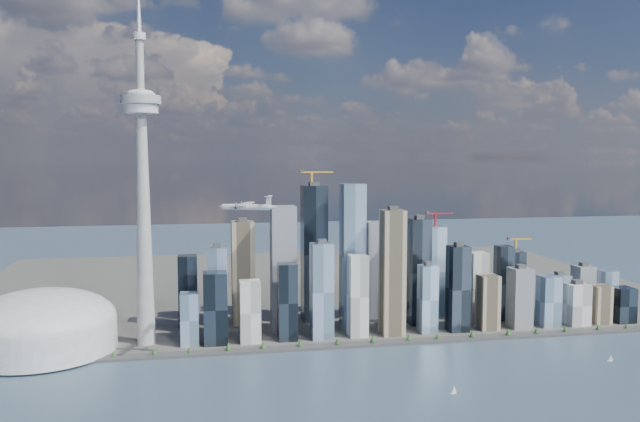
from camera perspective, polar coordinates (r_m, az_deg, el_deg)
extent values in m
plane|color=#314A56|center=(703.61, 8.40, -18.04)|extent=(4000.00, 4000.00, 0.00)
cube|color=#383838|center=(928.78, 3.30, -12.11)|extent=(1100.00, 22.00, 4.00)
cube|color=#4C4C47|center=(1357.00, -1.26, -6.66)|extent=(1400.00, 900.00, 3.00)
cylinder|color=#3F2D1E|center=(940.92, -26.93, -12.21)|extent=(1.00, 1.00, 2.40)
cone|color=#20491A|center=(939.90, -26.94, -12.00)|extent=(7.20, 7.20, 8.00)
cylinder|color=#3F2D1E|center=(920.37, -21.63, -12.40)|extent=(1.00, 1.00, 2.40)
cone|color=#20491A|center=(919.33, -21.63, -12.19)|extent=(7.20, 7.20, 8.00)
cylinder|color=#3F2D1E|center=(907.67, -16.12, -12.49)|extent=(1.00, 1.00, 2.40)
cone|color=#20491A|center=(906.61, -16.13, -12.28)|extent=(7.20, 7.20, 8.00)
cylinder|color=#3F2D1E|center=(903.14, -10.51, -12.47)|extent=(1.00, 1.00, 2.40)
cone|color=#20491A|center=(902.08, -10.51, -12.25)|extent=(7.20, 7.20, 8.00)
cylinder|color=#3F2D1E|center=(906.91, -4.90, -12.33)|extent=(1.00, 1.00, 2.40)
cone|color=#20491A|center=(905.85, -4.90, -12.11)|extent=(7.20, 7.20, 8.00)
cylinder|color=#3F2D1E|center=(918.88, 0.61, -12.08)|extent=(1.00, 1.00, 2.40)
cone|color=#20491A|center=(917.83, 0.61, -11.86)|extent=(7.20, 7.20, 8.00)
cylinder|color=#3F2D1E|center=(938.73, 5.92, -11.74)|extent=(1.00, 1.00, 2.40)
cone|color=#20491A|center=(937.70, 5.92, -11.53)|extent=(7.20, 7.20, 8.00)
cylinder|color=#3F2D1E|center=(965.97, 10.96, -11.32)|extent=(1.00, 1.00, 2.40)
cone|color=#20491A|center=(964.98, 10.96, -11.11)|extent=(7.20, 7.20, 8.00)
cylinder|color=#3F2D1E|center=(1000.01, 15.67, -10.85)|extent=(1.00, 1.00, 2.40)
cone|color=#20491A|center=(999.05, 15.67, -10.65)|extent=(7.20, 7.20, 8.00)
cylinder|color=#3F2D1E|center=(1040.17, 20.03, -10.35)|extent=(1.00, 1.00, 2.40)
cone|color=#20491A|center=(1039.24, 20.04, -10.16)|extent=(7.20, 7.20, 8.00)
cylinder|color=#3F2D1E|center=(1085.77, 24.03, -9.84)|extent=(1.00, 1.00, 2.40)
cone|color=#20491A|center=(1084.89, 24.04, -9.65)|extent=(7.20, 7.20, 8.00)
cube|color=black|center=(928.36, -9.52, -8.74)|extent=(34.00, 34.00, 105.28)
cube|color=slate|center=(973.92, -9.58, -7.23)|extent=(30.00, 30.00, 133.99)
cube|color=silver|center=(932.10, -6.40, -9.10)|extent=(30.00, 30.00, 90.92)
cube|color=tan|center=(1026.41, -6.84, -5.62)|extent=(36.00, 36.00, 167.49)
cube|color=slate|center=(974.94, -3.40, -5.29)|extent=(38.00, 38.00, 196.20)
cube|color=black|center=(934.60, -3.00, -8.29)|extent=(28.00, 28.00, 114.85)
cube|color=slate|center=(939.96, 0.34, -7.31)|extent=(32.00, 32.00, 143.56)
cube|color=black|center=(1034.17, -0.75, -3.89)|extent=(40.00, 40.00, 224.92)
cube|color=slate|center=(991.46, 2.93, -4.14)|extent=(36.00, 36.00, 229.70)
cube|color=silver|center=(953.65, 3.62, -7.73)|extent=(28.00, 28.00, 124.42)
cube|color=tan|center=(961.60, 6.83, -5.61)|extent=(34.00, 34.00, 191.42)
cube|color=slate|center=(1063.21, 5.13, -5.37)|extent=(30.00, 30.00, 162.71)
cube|color=black|center=(1027.12, 8.93, -5.50)|extent=(32.00, 32.00, 172.28)
cube|color=slate|center=(987.79, 9.88, -7.92)|extent=(26.00, 26.00, 105.28)
cube|color=black|center=(1002.97, 12.59, -6.93)|extent=(30.00, 30.00, 133.99)
cube|color=slate|center=(1096.65, 10.44, -5.37)|extent=(34.00, 34.00, 153.13)
cube|color=silver|center=(1069.55, 14.01, -6.74)|extent=(28.00, 28.00, 114.85)
cube|color=tan|center=(1028.37, 15.15, -8.05)|extent=(30.00, 30.00, 86.14)
cube|color=slate|center=(1049.60, 17.64, -7.58)|extent=(32.00, 32.00, 95.71)
cube|color=black|center=(1090.04, 16.42, -6.32)|extent=(26.00, 26.00, 124.42)
cube|color=slate|center=(1075.26, 20.01, -7.74)|extent=(30.00, 30.00, 81.35)
cube|color=black|center=(1162.46, 17.39, -6.13)|extent=(28.00, 28.00, 105.28)
cube|color=slate|center=(1143.42, 20.90, -7.27)|extent=(30.00, 30.00, 71.78)
cube|color=silver|center=(1102.63, 22.26, -7.88)|extent=(34.00, 34.00, 67.00)
cube|color=tan|center=(1127.77, 24.19, -7.79)|extent=(28.00, 28.00, 62.21)
cube|color=slate|center=(1165.76, 22.81, -6.74)|extent=(30.00, 30.00, 86.14)
cube|color=black|center=(1154.12, 26.04, -7.70)|extent=(32.00, 32.00, 57.43)
cube|color=slate|center=(1191.71, 24.62, -6.79)|extent=(26.00, 26.00, 76.57)
cube|color=black|center=(1029.99, -11.87, -7.15)|extent=(30.00, 30.00, 114.85)
cube|color=slate|center=(932.15, -12.00, -9.64)|extent=(26.00, 26.00, 76.57)
cube|color=#F1A31C|center=(1022.58, -0.76, 2.96)|extent=(3.00, 3.00, 22.00)
cube|color=#F1A31C|center=(1023.69, -0.30, 3.58)|extent=(55.00, 2.20, 2.20)
cube|color=#383838|center=(1019.56, -1.67, 3.68)|extent=(6.00, 4.00, 4.00)
cube|color=#A7171D|center=(1084.58, 10.51, -0.81)|extent=(3.00, 3.00, 22.00)
cube|color=#A7171D|center=(1086.15, 10.88, -0.22)|extent=(48.00, 2.20, 2.20)
cube|color=#383838|center=(1078.30, 9.81, -0.14)|extent=(6.00, 4.00, 4.00)
cube|color=#F1A31C|center=(1152.22, 17.47, -3.02)|extent=(3.00, 3.00, 22.00)
cube|color=#F1A31C|center=(1153.97, 17.78, -2.46)|extent=(45.00, 2.20, 2.20)
cube|color=#383838|center=(1144.30, 16.89, -2.40)|extent=(6.00, 4.00, 4.00)
cone|color=gray|center=(931.87, -15.80, -1.48)|extent=(26.00, 26.00, 340.00)
cylinder|color=#B8B8B8|center=(928.99, -16.05, 9.00)|extent=(48.00, 48.00, 14.00)
cylinder|color=gray|center=(929.96, -16.07, 9.74)|extent=(56.00, 56.00, 12.00)
ellipsoid|color=#B8B8B8|center=(930.69, -16.08, 10.23)|extent=(40.00, 40.00, 14.00)
cylinder|color=gray|center=(935.38, -16.14, 12.67)|extent=(11.00, 11.00, 80.00)
cylinder|color=#B8B8B8|center=(941.74, -16.20, 15.08)|extent=(18.00, 18.00, 10.00)
cylinder|color=#B8B8B8|center=(972.52, -24.03, -10.34)|extent=(200.00, 200.00, 44.00)
ellipsoid|color=#B8B8B8|center=(967.13, -24.07, -9.08)|extent=(200.00, 200.00, 84.00)
cylinder|color=silver|center=(794.14, -6.79, 0.36)|extent=(60.32, 27.13, 7.54)
cone|color=silver|center=(803.14, -8.98, 0.39)|extent=(10.25, 9.82, 7.54)
cone|color=silver|center=(786.06, -4.47, 0.34)|extent=(13.59, 10.97, 7.54)
cube|color=silver|center=(794.46, -6.96, 0.65)|extent=(30.45, 65.39, 1.18)
cylinder|color=silver|center=(782.17, -7.21, 0.45)|extent=(13.63, 8.24, 4.24)
cylinder|color=silver|center=(807.05, -6.71, 0.59)|extent=(13.63, 8.24, 4.24)
cylinder|color=#3F3F3F|center=(784.12, -7.71, 0.45)|extent=(3.41, 9.02, 9.42)
cylinder|color=#3F3F3F|center=(808.94, -7.19, 0.59)|extent=(3.41, 9.02, 9.42)
cube|color=silver|center=(786.30, -4.73, 0.89)|extent=(6.54, 3.05, 12.95)
cube|color=silver|center=(785.86, -4.73, 1.37)|extent=(11.82, 21.72, 0.82)
cube|color=white|center=(769.82, 12.07, -15.99)|extent=(6.83, 2.27, 0.90)
cylinder|color=#999999|center=(767.99, 12.08, -15.63)|extent=(0.27, 0.27, 10.14)
cube|color=white|center=(947.59, 24.97, -12.32)|extent=(6.72, 3.37, 0.86)
cylinder|color=#999999|center=(946.18, 24.98, -12.03)|extent=(0.26, 0.26, 9.68)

